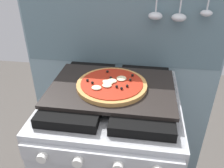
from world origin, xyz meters
The scene contains 4 objects.
kitchen_backsplash centered at (0.00, 0.33, 0.79)m, with size 1.10×0.09×1.55m.
stove centered at (0.00, 0.00, 0.45)m, with size 0.60×0.64×0.90m.
baking_tray centered at (0.00, 0.00, 0.91)m, with size 0.54×0.38×0.02m, color black.
pizza_left centered at (0.00, -0.01, 0.93)m, with size 0.30×0.30×0.03m.
Camera 1 is at (0.13, -0.86, 1.43)m, focal length 37.08 mm.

